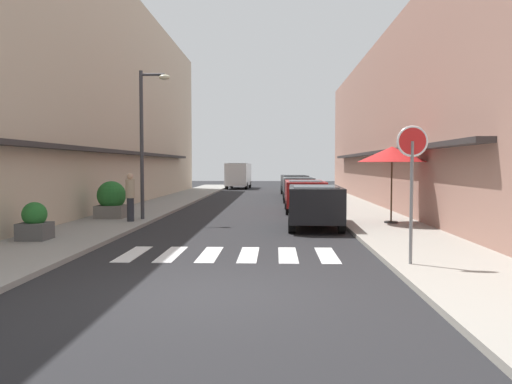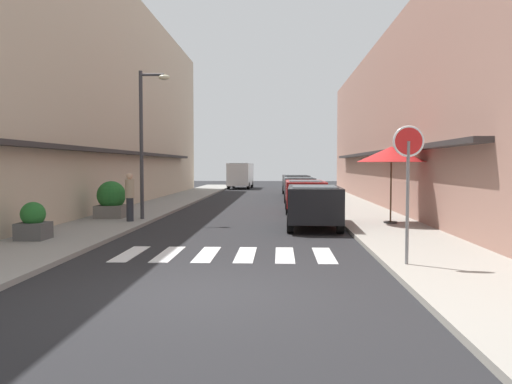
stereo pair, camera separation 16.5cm
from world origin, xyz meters
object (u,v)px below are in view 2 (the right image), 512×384
Objects in this scene: parked_car_mid at (305,192)px; delivery_van at (241,173)px; planter_midblock at (111,200)px; pedestrian_walking_near at (130,196)px; round_street_sign at (408,158)px; parked_car_far at (299,186)px; cafe_umbrella at (391,155)px; street_lamp at (146,129)px; planter_corner at (33,222)px; parked_car_distant at (296,183)px; parked_car_near at (314,202)px.

delivery_van is at bearing 101.48° from parked_car_mid.
pedestrian_walking_near is (1.12, -1.26, 0.25)m from planter_midblock.
delivery_van is 37.19m from round_street_sign.
cafe_umbrella is at bearing -77.04° from parked_car_far.
street_lamp is 2.66m from pedestrian_walking_near.
round_street_sign is 0.51× the size of street_lamp.
parked_car_mid is 13.11m from round_street_sign.
cafe_umbrella is (9.06, -1.03, -0.99)m from street_lamp.
planter_midblock is 0.81× the size of pedestrian_walking_near.
planter_corner is at bearing -129.14° from parked_car_mid.
planter_corner is (-8.03, -23.09, -0.32)m from parked_car_distant.
parked_car_distant is 19.63m from pedestrian_walking_near.
planter_midblock is (-7.80, -3.97, -0.11)m from parked_car_mid.
parked_car_near is 0.99× the size of parked_car_far.
delivery_van is 5.22× the size of planter_corner.
cafe_umbrella is 1.89× the size of planter_midblock.
parked_car_mid is at bearing 50.86° from planter_corner.
parked_car_mid is at bearing 96.47° from round_street_sign.
planter_midblock is at bearing -96.17° from delivery_van.
delivery_van is 30.08m from cafe_umbrella.
cafe_umbrella reaches higher than parked_car_distant.
parked_car_near is at bearing -15.42° from planter_midblock.
round_street_sign is 1.06× the size of cafe_umbrella.
planter_midblock reaches higher than planter_corner.
round_street_sign is 11.30m from pedestrian_walking_near.
parked_car_mid is at bearing -90.00° from parked_car_distant.
pedestrian_walking_near is at bearing -119.34° from parked_car_far.
planter_corner is at bearing -107.58° from street_lamp.
parked_car_distant is at bearing 93.21° from round_street_sign.
planter_midblock is (-2.99, -27.66, -0.59)m from delivery_van.
round_street_sign is 13.00m from planter_midblock.
cafe_umbrella is (2.77, 0.73, 1.64)m from parked_car_near.
cafe_umbrella is 10.81m from planter_midblock.
cafe_umbrella reaches higher than parked_car_near.
cafe_umbrella is 9.58m from pedestrian_walking_near.
parked_car_far is 0.73× the size of delivery_van.
planter_midblock is at bearing -126.28° from parked_car_far.
parked_car_distant is 24.44m from planter_corner.
parked_car_far is at bearing 90.00° from parked_car_near.
parked_car_mid is 8.49m from pedestrian_walking_near.
round_street_sign reaches higher than cafe_umbrella.
street_lamp reaches higher than planter_midblock.
delivery_van is 33.72m from planter_corner.
round_street_sign is (6.28, -36.65, 0.92)m from delivery_van.
planter_midblock is (-7.80, 2.15, -0.11)m from parked_car_near.
parked_car_far is 19.72m from round_street_sign.
cafe_umbrella is at bearing -6.48° from street_lamp.
parked_car_distant is (0.00, 13.22, 0.00)m from parked_car_mid.
cafe_umbrella is at bearing -75.39° from delivery_van.
planter_midblock is at bearing -153.03° from parked_car_mid.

